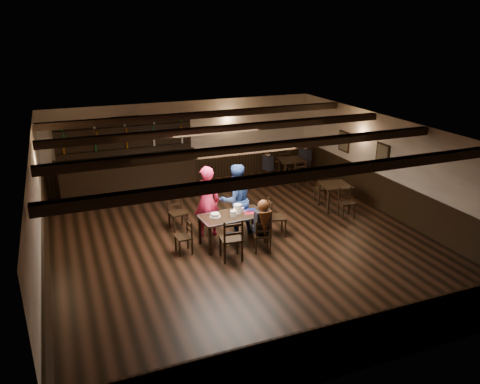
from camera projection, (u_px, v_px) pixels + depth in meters
name	position (u px, v px, depth m)	size (l,w,h in m)	color
ground	(241.00, 240.00, 11.63)	(10.00, 10.00, 0.00)	black
room_shell	(241.00, 172.00, 11.07)	(9.02, 10.02, 2.71)	beige
dining_table	(233.00, 218.00, 11.21)	(1.62, 0.90, 0.75)	black
chair_near_left	(232.00, 237.00, 10.42)	(0.51, 0.49, 1.01)	black
chair_near_right	(263.00, 233.00, 10.84)	(0.47, 0.46, 0.83)	black
chair_end_left	(186.00, 234.00, 10.86)	(0.38, 0.39, 0.80)	black
chair_end_right	(274.00, 214.00, 11.71)	(0.52, 0.54, 0.96)	black
chair_far_pushed	(177.00, 209.00, 12.13)	(0.48, 0.46, 0.90)	black
woman_pink	(207.00, 202.00, 11.58)	(0.67, 0.44, 1.83)	#FF3056
man_blue	(236.00, 200.00, 11.70)	(0.89, 0.69, 1.83)	navy
seated_person	(263.00, 218.00, 10.77)	(0.35, 0.53, 0.86)	black
cake	(215.00, 215.00, 11.08)	(0.26, 0.26, 0.08)	white
plate_stack_a	(233.00, 214.00, 11.08)	(0.15, 0.15, 0.14)	white
plate_stack_b	(238.00, 209.00, 11.27)	(0.19, 0.19, 0.23)	white
tea_light	(233.00, 213.00, 11.27)	(0.05, 0.05, 0.06)	#A5A8AD
salt_shaker	(245.00, 212.00, 11.26)	(0.03, 0.03, 0.08)	silver
pepper_shaker	(248.00, 211.00, 11.29)	(0.04, 0.04, 0.10)	#A5A8AD
drink_glass	(243.00, 210.00, 11.36)	(0.07, 0.07, 0.11)	silver
menu_red	(250.00, 213.00, 11.33)	(0.31, 0.22, 0.00)	maroon
menu_blue	(249.00, 210.00, 11.49)	(0.31, 0.22, 0.00)	#0F164F
bar_counter	(129.00, 169.00, 14.82)	(4.43, 0.70, 2.20)	black
back_table_a	(335.00, 188.00, 13.35)	(0.87, 0.87, 0.75)	black
back_table_b	(292.00, 162.00, 15.77)	(0.96, 0.96, 0.75)	black
bg_patron_left	(268.00, 160.00, 15.43)	(0.28, 0.37, 0.69)	black
bg_patron_right	(305.00, 154.00, 15.98)	(0.34, 0.44, 0.80)	black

